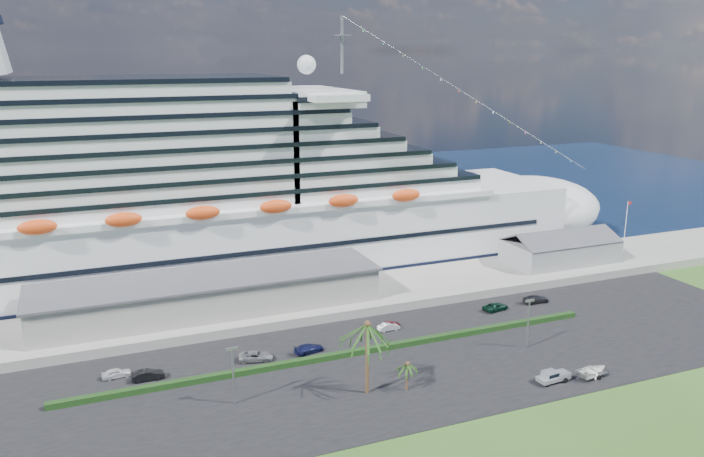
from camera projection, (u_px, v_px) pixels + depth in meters
name	position (u px, v px, depth m)	size (l,w,h in m)	color
ground	(443.00, 393.00, 96.80)	(420.00, 420.00, 0.00)	#2D511B
asphalt_lot	(408.00, 361.00, 106.63)	(140.00, 38.00, 0.12)	black
wharf	(340.00, 296.00, 132.39)	(240.00, 20.00, 1.80)	gray
water	(235.00, 206.00, 213.20)	(420.00, 160.00, 0.02)	black
cruise_ship	(201.00, 201.00, 141.99)	(191.00, 38.00, 54.00)	silver
terminal_building	(210.00, 293.00, 122.17)	(61.00, 15.00, 6.30)	gray
port_shed	(560.00, 250.00, 150.61)	(24.00, 12.31, 7.37)	gray
flagpole	(626.00, 225.00, 156.27)	(1.08, 0.16, 12.00)	silver
hedge	(348.00, 353.00, 108.04)	(88.00, 1.10, 0.90)	black
lamp_post_left	(233.00, 368.00, 92.33)	(1.60, 0.35, 8.27)	gray
lamp_post_right	(529.00, 317.00, 109.96)	(1.60, 0.35, 8.27)	gray
palm_tall	(367.00, 333.00, 94.39)	(8.82, 8.82, 11.13)	#47301E
palm_short	(407.00, 367.00, 96.46)	(3.53, 3.53, 4.56)	#47301E
parked_car_0	(116.00, 373.00, 100.92)	(1.67, 4.14, 1.41)	silver
parked_car_1	(148.00, 375.00, 100.18)	(1.65, 4.73, 1.56)	black
parked_car_2	(256.00, 356.00, 106.41)	(2.44, 5.29, 1.47)	gray
parked_car_3	(309.00, 348.00, 109.25)	(2.01, 4.94, 1.43)	#131743
parked_car_4	(390.00, 324.00, 119.15)	(1.47, 3.66, 1.25)	maroon
parked_car_5	(389.00, 327.00, 117.93)	(1.37, 3.92, 1.29)	#BABBC2
parked_car_6	(496.00, 307.00, 127.06)	(2.34, 5.08, 1.41)	black
parked_car_7	(536.00, 299.00, 130.84)	(2.13, 5.23, 1.52)	black
pickup_truck	(553.00, 376.00, 99.43)	(5.20, 2.21, 1.79)	black
boat_trailer	(593.00, 371.00, 100.77)	(6.11, 4.52, 1.69)	gray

